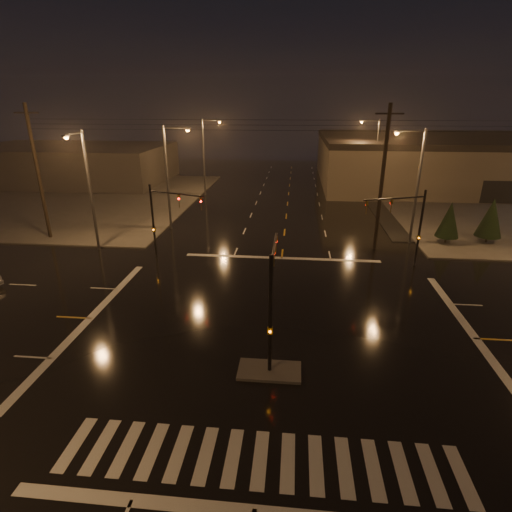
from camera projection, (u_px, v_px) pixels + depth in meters
The scene contains 19 objects.
ground at pixel (274, 328), 22.75m from camera, with size 140.00×140.00×0.00m, color black.
sidewalk_nw at pixel (63, 198), 53.34m from camera, with size 36.00×36.00×0.12m, color #44413D.
median_island at pixel (269, 371), 19.01m from camera, with size 3.00×1.60×0.15m, color #44413D.
crosswalk at pixel (260, 459), 14.39m from camera, with size 15.00×2.60×0.01m, color beige.
stop_bar_near at pixel (254, 512), 12.54m from camera, with size 16.00×0.50×0.01m, color beige.
stop_bar_far at pixel (282, 258), 32.96m from camera, with size 16.00×0.50×0.01m, color beige.
commercial_block at pixel (72, 164), 63.95m from camera, with size 30.00×18.00×5.60m, color #433E3B.
signal_mast_median at pixel (272, 293), 18.55m from camera, with size 0.25×4.59×6.00m.
signal_mast_ne at pixel (409, 220), 29.91m from camera, with size 4.84×1.86×6.00m.
signal_mast_nw at pixel (163, 213), 31.66m from camera, with size 4.84×1.86×6.00m.
streetlight_1 at pixel (170, 171), 38.39m from camera, with size 2.77×0.32×10.00m.
streetlight_2 at pixel (206, 152), 53.24m from camera, with size 2.77×0.32×10.00m.
streetlight_3 at pixel (415, 179), 34.47m from camera, with size 2.77×0.32×10.00m.
streetlight_4 at pixel (374, 152), 53.03m from camera, with size 2.77×0.32×10.00m.
streetlight_5 at pixel (87, 184), 32.51m from camera, with size 0.32×2.77×10.00m.
utility_pole_0 at pixel (38, 173), 35.56m from camera, with size 2.20×0.32×12.00m.
utility_pole_1 at pixel (382, 179), 32.79m from camera, with size 2.20×0.32×12.00m.
conifer_0 at pixel (449, 220), 35.44m from camera, with size 2.02×2.02×3.86m.
conifer_1 at pixel (491, 218), 35.50m from camera, with size 2.22×2.22×4.17m.
Camera 1 is at (0.92, -19.74, 12.04)m, focal length 28.00 mm.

